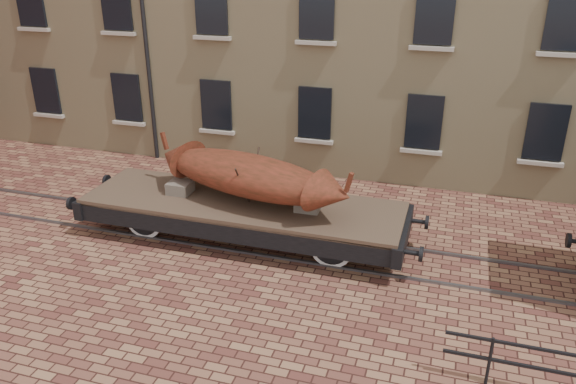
% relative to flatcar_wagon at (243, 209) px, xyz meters
% --- Properties ---
extents(ground, '(90.00, 90.00, 0.00)m').
position_rel_flatcar_wagon_xyz_m(ground, '(3.13, -0.00, -0.89)').
color(ground, '#572B24').
extents(rail_track, '(30.00, 1.52, 0.06)m').
position_rel_flatcar_wagon_xyz_m(rail_track, '(3.13, -0.00, -0.86)').
color(rail_track, '#59595E').
rests_on(rail_track, ground).
extents(flatcar_wagon, '(9.44, 2.56, 1.42)m').
position_rel_flatcar_wagon_xyz_m(flatcar_wagon, '(0.00, 0.00, 0.00)').
color(flatcar_wagon, '#433626').
rests_on(flatcar_wagon, ground).
extents(iron_boat, '(5.78, 2.81, 1.43)m').
position_rel_flatcar_wagon_xyz_m(iron_boat, '(0.19, -0.00, 0.98)').
color(iron_boat, maroon).
rests_on(iron_boat, flatcar_wagon).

